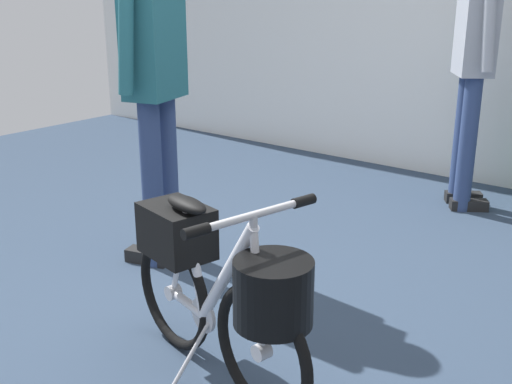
% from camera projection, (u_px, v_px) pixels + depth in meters
% --- Properties ---
extents(ground_plane, '(7.98, 7.98, 0.00)m').
position_uv_depth(ground_plane, '(204.00, 309.00, 2.89)').
color(ground_plane, '#2D3D51').
extents(folding_bike_foreground, '(1.03, 0.53, 0.74)m').
position_uv_depth(folding_bike_foreground, '(220.00, 285.00, 2.24)').
color(folding_bike_foreground, black).
rests_on(folding_bike_foreground, ground_plane).
extents(visitor_near_wall, '(0.38, 0.45, 1.81)m').
position_uv_depth(visitor_near_wall, '(475.00, 46.00, 3.93)').
color(visitor_near_wall, navy).
rests_on(visitor_near_wall, ground_plane).
extents(visitor_browsing, '(0.34, 0.52, 1.81)m').
position_uv_depth(visitor_browsing, '(154.00, 62.00, 3.11)').
color(visitor_browsing, navy).
rests_on(visitor_browsing, ground_plane).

